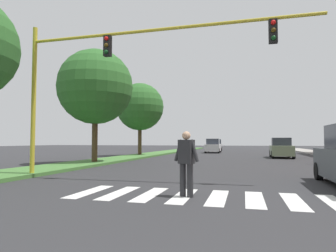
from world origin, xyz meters
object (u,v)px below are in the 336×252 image
at_px(sedan_midblock, 281,149).
at_px(sedan_distant, 213,146).
at_px(tree_mid, 95,87).
at_px(traffic_light_gantry, 110,63).
at_px(pedestrian_performer, 186,160).
at_px(sedan_far_horizon, 216,145).
at_px(tree_far, 140,107).

distance_m(sedan_midblock, sedan_distant, 12.02).
height_order(tree_mid, sedan_midblock, tree_mid).
xyz_separation_m(traffic_light_gantry, pedestrian_performer, (3.48, -2.67, -3.51)).
distance_m(tree_mid, sedan_distant, 21.31).
xyz_separation_m(sedan_distant, sedan_far_horizon, (-0.65, 10.95, 0.01)).
bearing_deg(tree_far, sedan_far_horizon, 75.46).
height_order(sedan_midblock, sedan_far_horizon, sedan_far_horizon).
distance_m(pedestrian_performer, sedan_midblock, 20.22).
bearing_deg(tree_mid, sedan_distant, 74.87).
bearing_deg(sedan_far_horizon, pedestrian_performer, -85.86).
xyz_separation_m(pedestrian_performer, sedan_midblock, (4.59, 19.69, -0.13)).
bearing_deg(tree_far, pedestrian_performer, -66.72).
height_order(traffic_light_gantry, sedan_far_horizon, traffic_light_gantry).
bearing_deg(traffic_light_gantry, tree_mid, 122.40).
relative_size(tree_far, traffic_light_gantry, 0.63).
bearing_deg(sedan_far_horizon, sedan_midblock, -70.13).
xyz_separation_m(tree_far, traffic_light_gantry, (4.90, -16.82, -0.36)).
xyz_separation_m(traffic_light_gantry, sedan_far_horizon, (0.55, 37.84, -3.63)).
bearing_deg(pedestrian_performer, traffic_light_gantry, 142.56).
distance_m(pedestrian_performer, sedan_far_horizon, 40.61).
relative_size(traffic_light_gantry, sedan_distant, 2.45).
height_order(tree_mid, traffic_light_gantry, tree_mid).
height_order(traffic_light_gantry, pedestrian_performer, traffic_light_gantry).
height_order(tree_mid, tree_far, tree_mid).
relative_size(traffic_light_gantry, sedan_midblock, 2.68).
distance_m(tree_far, pedestrian_performer, 21.56).
relative_size(tree_far, pedestrian_performer, 4.13).
height_order(tree_far, pedestrian_performer, tree_far).
bearing_deg(tree_far, tree_mid, -86.35).
relative_size(tree_mid, sedan_midblock, 1.74).
height_order(pedestrian_performer, sedan_distant, sedan_distant).
relative_size(tree_mid, sedan_far_horizon, 1.58).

